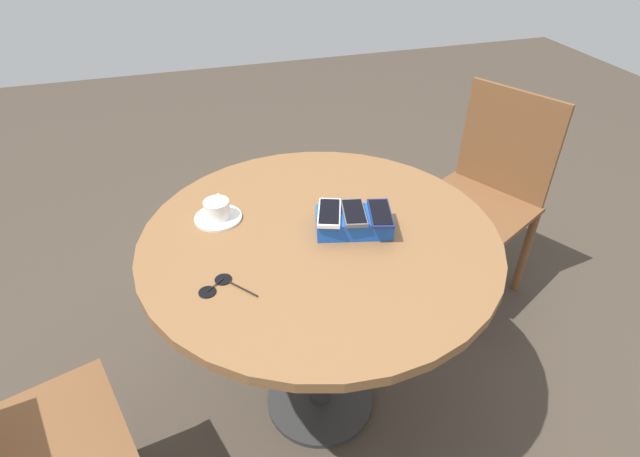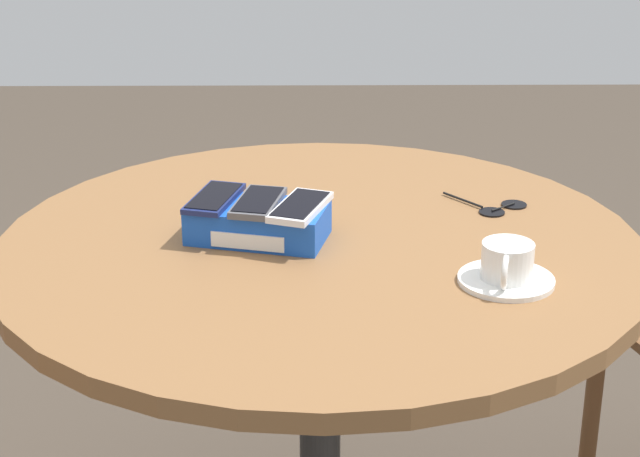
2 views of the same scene
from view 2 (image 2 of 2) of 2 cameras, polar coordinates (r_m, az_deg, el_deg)
The scene contains 8 objects.
round_table at distance 1.74m, azimuth 0.00°, elevation -4.01°, with size 1.03×1.03×0.78m.
phone_box at distance 1.69m, azimuth -3.33°, elevation 0.33°, with size 0.23×0.16×0.06m.
phone_navy at distance 1.71m, azimuth -5.66°, elevation 1.62°, with size 0.10×0.15×0.01m.
phone_gray at distance 1.68m, azimuth -3.32°, elevation 1.40°, with size 0.09×0.14×0.01m.
phone_white at distance 1.66m, azimuth -1.05°, elevation 1.17°, with size 0.11×0.15×0.01m.
saucer at distance 1.57m, azimuth 9.89°, elevation -2.72°, with size 0.14×0.14×0.01m, color white.
coffee_cup at distance 1.55m, azimuth 9.96°, elevation -1.70°, with size 0.08×0.10×0.05m.
sunglasses at distance 1.85m, azimuth 9.50°, elevation 1.11°, with size 0.14×0.11×0.01m.
Camera 2 is at (-0.02, -1.56, 1.43)m, focal length 60.00 mm.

